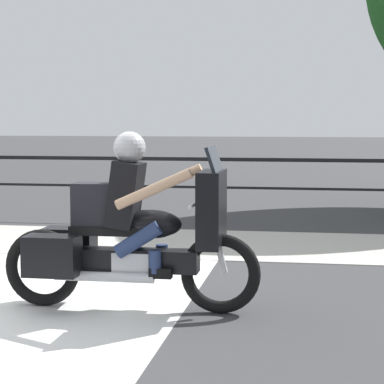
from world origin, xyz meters
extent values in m
plane|color=#38383A|center=(0.00, 0.00, 0.00)|extent=(120.00, 120.00, 0.00)
cube|color=#B7B2A8|center=(0.00, 3.40, 0.01)|extent=(44.00, 2.40, 0.01)
cube|color=silver|center=(0.27, -0.20, 0.00)|extent=(3.07, 6.00, 0.01)
cube|color=black|center=(0.00, 5.37, 1.06)|extent=(36.00, 0.04, 0.06)
cube|color=black|center=(0.00, 5.37, 0.60)|extent=(36.00, 0.03, 0.04)
cylinder|color=black|center=(0.00, 5.37, 0.55)|extent=(0.05, 0.05, 1.09)
torus|color=black|center=(2.14, -0.22, 0.36)|extent=(0.72, 0.11, 0.72)
torus|color=black|center=(0.48, -0.22, 0.36)|extent=(0.72, 0.11, 0.72)
cube|color=black|center=(1.31, -0.22, 0.46)|extent=(1.26, 0.22, 0.20)
cube|color=silver|center=(1.34, -0.22, 0.41)|extent=(0.34, 0.26, 0.26)
ellipsoid|color=black|center=(1.51, -0.22, 0.79)|extent=(0.57, 0.30, 0.26)
cube|color=black|center=(1.14, -0.22, 0.73)|extent=(0.73, 0.28, 0.08)
cube|color=black|center=(2.06, -0.22, 0.94)|extent=(0.20, 0.61, 0.67)
cube|color=#1E232B|center=(2.08, -0.22, 1.38)|extent=(0.10, 0.52, 0.24)
cylinder|color=silver|center=(1.92, -0.22, 0.99)|extent=(0.04, 0.70, 0.04)
cylinder|color=silver|center=(1.11, -0.38, 0.33)|extent=(0.91, 0.09, 0.09)
cube|color=black|center=(0.66, -0.46, 0.52)|extent=(0.48, 0.28, 0.36)
cube|color=black|center=(0.66, 0.02, 0.52)|extent=(0.48, 0.28, 0.36)
cylinder|color=silver|center=(2.11, -0.22, 0.65)|extent=(0.20, 0.06, 0.58)
cube|color=black|center=(1.27, -0.22, 1.06)|extent=(0.32, 0.36, 0.62)
sphere|color=tan|center=(1.31, -0.22, 1.46)|extent=(0.23, 0.23, 0.23)
sphere|color=#B7B7BC|center=(1.31, -0.22, 1.48)|extent=(0.29, 0.29, 0.29)
cylinder|color=navy|center=(1.42, -0.37, 0.67)|extent=(0.44, 0.13, 0.34)
cylinder|color=navy|center=(1.57, -0.37, 0.48)|extent=(0.11, 0.11, 0.20)
cube|color=black|center=(1.62, -0.37, 0.38)|extent=(0.20, 0.10, 0.09)
cylinder|color=navy|center=(1.42, -0.07, 0.67)|extent=(0.44, 0.13, 0.34)
cylinder|color=navy|center=(1.57, -0.07, 0.48)|extent=(0.11, 0.11, 0.20)
cube|color=black|center=(1.62, -0.07, 0.38)|extent=(0.20, 0.10, 0.09)
cylinder|color=tan|center=(1.60, -0.52, 1.13)|extent=(0.68, 0.09, 0.37)
cylinder|color=tan|center=(1.60, 0.08, 1.13)|extent=(0.68, 0.09, 0.37)
cube|color=black|center=(0.97, -0.22, 0.96)|extent=(0.36, 0.24, 0.39)
camera|label=1|loc=(2.94, -6.71, 1.75)|focal=70.00mm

